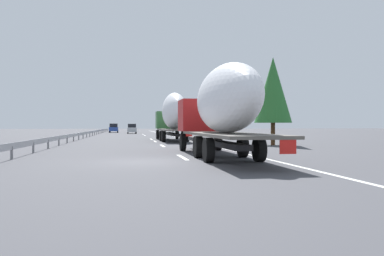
{
  "coord_description": "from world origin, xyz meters",
  "views": [
    {
      "loc": [
        -16.56,
        0.81,
        1.54
      ],
      "look_at": [
        13.44,
        -4.17,
        1.34
      ],
      "focal_mm": 36.38,
      "sensor_mm": 36.0,
      "label": 1
    }
  ],
  "objects_px": {
    "truck_lead": "(173,115)",
    "truck_trailing": "(220,106)",
    "car_blue_sedan": "(114,128)",
    "car_silver_hatch": "(132,129)",
    "road_sign": "(178,121)"
  },
  "relations": [
    {
      "from": "truck_trailing",
      "to": "car_blue_sedan",
      "type": "distance_m",
      "value": 68.27
    },
    {
      "from": "car_blue_sedan",
      "to": "truck_lead",
      "type": "bearing_deg",
      "value": -171.22
    },
    {
      "from": "truck_lead",
      "to": "truck_trailing",
      "type": "bearing_deg",
      "value": -180.0
    },
    {
      "from": "truck_lead",
      "to": "road_sign",
      "type": "distance_m",
      "value": 19.64
    },
    {
      "from": "road_sign",
      "to": "truck_lead",
      "type": "bearing_deg",
      "value": 170.91
    },
    {
      "from": "truck_trailing",
      "to": "truck_lead",
      "type": "bearing_deg",
      "value": 0.0
    },
    {
      "from": "truck_lead",
      "to": "car_silver_hatch",
      "type": "height_order",
      "value": "truck_lead"
    },
    {
      "from": "truck_trailing",
      "to": "car_blue_sedan",
      "type": "bearing_deg",
      "value": 6.21
    },
    {
      "from": "car_silver_hatch",
      "to": "car_blue_sedan",
      "type": "bearing_deg",
      "value": 17.89
    },
    {
      "from": "truck_trailing",
      "to": "road_sign",
      "type": "bearing_deg",
      "value": -4.5
    },
    {
      "from": "truck_lead",
      "to": "road_sign",
      "type": "xyz_separation_m",
      "value": [
        19.39,
        -3.1,
        -0.43
      ]
    },
    {
      "from": "truck_lead",
      "to": "truck_trailing",
      "type": "height_order",
      "value": "truck_lead"
    },
    {
      "from": "truck_trailing",
      "to": "car_silver_hatch",
      "type": "bearing_deg",
      "value": 3.67
    },
    {
      "from": "road_sign",
      "to": "truck_trailing",
      "type": "bearing_deg",
      "value": 175.5
    },
    {
      "from": "car_blue_sedan",
      "to": "road_sign",
      "type": "relative_size",
      "value": 1.51
    }
  ]
}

